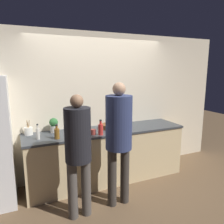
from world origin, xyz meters
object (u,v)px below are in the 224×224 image
Objects in this scene: utensil_crock at (29,131)px; fruit_bowl at (110,126)px; cup_red at (93,132)px; bottle_clear at (38,133)px; bottle_amber at (57,133)px; potted_plant at (54,125)px; person_center at (119,133)px; person_left at (78,147)px; bottle_red at (101,129)px.

fruit_bowl is at bearing -7.72° from utensil_crock.
utensil_crock is 1.03m from cup_red.
bottle_clear is 0.28m from bottle_amber.
potted_plant is (-0.94, 0.16, 0.09)m from fruit_bowl.
cup_red is at bearing -150.83° from fruit_bowl.
person_center is 21.19× the size of cup_red.
person_left is at bearing -75.66° from bottle_amber.
bottle_amber is at bearing 104.34° from person_left.
cup_red is (0.41, 0.61, -0.01)m from person_left.
utensil_crock reaches higher than cup_red.
fruit_bowl is at bearing 75.63° from person_center.
bottle_red is (1.05, -0.46, 0.03)m from utensil_crock.
fruit_bowl is 1.29× the size of potted_plant.
bottle_red is at bearing -33.70° from potted_plant.
bottle_clear reaches higher than cup_red.
bottle_clear is at bearing 173.76° from cup_red.
bottle_clear is 0.95m from bottle_red.
person_center reaches higher than bottle_amber.
person_left is 19.65× the size of cup_red.
person_center is 0.50m from bottle_red.
fruit_bowl is 0.44m from cup_red.
potted_plant is at bearing 44.91° from bottle_clear.
bottle_amber is at bearing -17.84° from bottle_clear.
fruit_bowl is (0.80, 0.83, -0.01)m from person_left.
person_left is at bearing -61.98° from utensil_crock.
bottle_amber is at bearing 179.35° from cup_red.
utensil_crock reaches higher than bottle_amber.
bottle_amber is (-0.67, 0.08, -0.01)m from bottle_red.
bottle_red is 1.11× the size of bottle_amber.
potted_plant is at bearing 146.54° from cup_red.
fruit_bowl is at bearing 46.01° from person_left.
person_left reaches higher than utensil_crock.
bottle_red is at bearing 99.38° from person_center.
bottle_clear is at bearing 162.16° from bottle_amber.
person_center reaches higher than potted_plant.
fruit_bowl is at bearing -9.38° from potted_plant.
utensil_crock is 0.32m from bottle_clear.
person_left is at bearing -59.05° from bottle_clear.
person_center is 7.35× the size of potted_plant.
person_left is 6.81× the size of potted_plant.
bottle_amber is (0.38, -0.39, 0.02)m from utensil_crock.
fruit_bowl is 1.31× the size of utensil_crock.
potted_plant is at bearing 170.62° from fruit_bowl.
cup_red is at bearing -33.46° from potted_plant.
person_center is 5.71× the size of fruit_bowl.
fruit_bowl is 1.27× the size of bottle_red.
person_left is 0.61m from person_center.
cup_red is at bearing -22.53° from utensil_crock.
person_left reaches higher than cup_red.
person_center is 7.22× the size of bottle_red.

